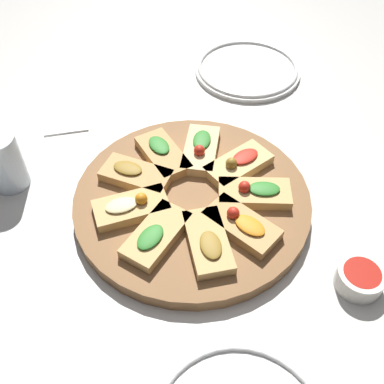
% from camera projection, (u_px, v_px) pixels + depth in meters
% --- Properties ---
extents(ground_plane, '(3.00, 3.00, 0.00)m').
position_uv_depth(ground_plane, '(192.00, 205.00, 0.78)').
color(ground_plane, beige).
extents(serving_board, '(0.40, 0.40, 0.02)m').
position_uv_depth(serving_board, '(192.00, 200.00, 0.77)').
color(serving_board, brown).
rests_on(serving_board, ground_plane).
extents(focaccia_slice_0, '(0.13, 0.09, 0.02)m').
position_uv_depth(focaccia_slice_0, '(163.00, 154.00, 0.81)').
color(focaccia_slice_0, tan).
rests_on(focaccia_slice_0, serving_board).
extents(focaccia_slice_1, '(0.12, 0.13, 0.02)m').
position_uv_depth(focaccia_slice_1, '(136.00, 175.00, 0.78)').
color(focaccia_slice_1, tan).
rests_on(focaccia_slice_1, serving_board).
extents(focaccia_slice_2, '(0.07, 0.12, 0.03)m').
position_uv_depth(focaccia_slice_2, '(131.00, 207.00, 0.73)').
color(focaccia_slice_2, tan).
rests_on(focaccia_slice_2, serving_board).
extents(focaccia_slice_3, '(0.13, 0.13, 0.02)m').
position_uv_depth(focaccia_slice_3, '(156.00, 235.00, 0.69)').
color(focaccia_slice_3, tan).
rests_on(focaccia_slice_3, serving_board).
extents(focaccia_slice_4, '(0.12, 0.06, 0.02)m').
position_uv_depth(focaccia_slice_4, '(206.00, 242.00, 0.68)').
color(focaccia_slice_4, tan).
rests_on(focaccia_slice_4, serving_board).
extents(focaccia_slice_5, '(0.13, 0.12, 0.03)m').
position_uv_depth(focaccia_slice_5, '(242.00, 224.00, 0.70)').
color(focaccia_slice_5, tan).
rests_on(focaccia_slice_5, serving_board).
extents(focaccia_slice_6, '(0.09, 0.13, 0.03)m').
position_uv_depth(focaccia_slice_6, '(255.00, 193.00, 0.75)').
color(focaccia_slice_6, tan).
rests_on(focaccia_slice_6, serving_board).
extents(focaccia_slice_7, '(0.10, 0.13, 0.03)m').
position_uv_depth(focaccia_slice_7, '(239.00, 164.00, 0.79)').
color(focaccia_slice_7, '#DBB775').
rests_on(focaccia_slice_7, serving_board).
extents(focaccia_slice_8, '(0.13, 0.10, 0.03)m').
position_uv_depth(focaccia_slice_8, '(201.00, 149.00, 0.82)').
color(focaccia_slice_8, '#E5C689').
rests_on(focaccia_slice_8, serving_board).
extents(plate_left, '(0.24, 0.24, 0.02)m').
position_uv_depth(plate_left, '(248.00, 69.00, 1.04)').
color(plate_left, white).
rests_on(plate_left, ground_plane).
extents(water_glass, '(0.06, 0.06, 0.11)m').
position_uv_depth(water_glass, '(4.00, 162.00, 0.77)').
color(water_glass, silver).
rests_on(water_glass, ground_plane).
extents(napkin_stack, '(0.11, 0.09, 0.01)m').
position_uv_depth(napkin_stack, '(66.00, 116.00, 0.93)').
color(napkin_stack, white).
rests_on(napkin_stack, ground_plane).
extents(dipping_bowl, '(0.07, 0.07, 0.03)m').
position_uv_depth(dipping_bowl, '(360.00, 278.00, 0.66)').
color(dipping_bowl, silver).
rests_on(dipping_bowl, ground_plane).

